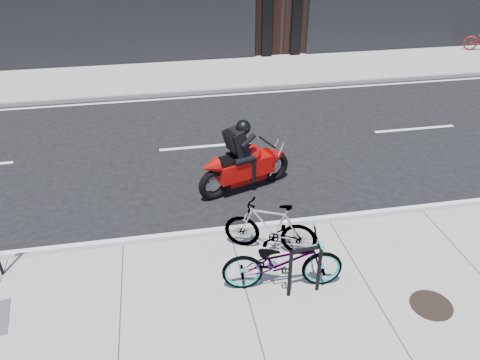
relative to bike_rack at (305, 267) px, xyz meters
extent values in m
plane|color=black|center=(-0.90, 3.75, -0.67)|extent=(120.00, 120.00, 0.00)
cube|color=gray|center=(-0.90, 11.50, -0.61)|extent=(60.00, 3.50, 0.13)
cylinder|color=black|center=(-0.24, -0.02, -0.10)|extent=(0.06, 0.06, 0.89)
cylinder|color=black|center=(0.24, 0.02, -0.10)|extent=(0.06, 0.06, 0.89)
cylinder|color=black|center=(0.00, 0.00, 0.35)|extent=(0.49, 0.10, 0.06)
imported|color=gray|center=(-0.30, 0.23, -0.03)|extent=(2.02, 0.89, 1.03)
imported|color=gray|center=(-0.28, 1.15, -0.04)|extent=(1.72, 1.12, 1.01)
torus|color=black|center=(0.46, 3.74, -0.32)|extent=(0.73, 0.38, 0.72)
torus|color=black|center=(-1.00, 3.23, -0.32)|extent=(0.73, 0.38, 0.72)
cube|color=#960806|center=(-0.28, 3.48, -0.10)|extent=(1.38, 0.83, 0.42)
cone|color=#960806|center=(0.51, 3.76, -0.04)|extent=(0.62, 0.62, 0.48)
sphere|color=#960806|center=(-0.12, 3.54, 0.18)|extent=(0.44, 0.44, 0.44)
cube|color=black|center=(-0.59, 3.37, 0.16)|extent=(0.67, 0.49, 0.13)
cylinder|color=silver|center=(-0.91, 3.47, -0.34)|extent=(0.60, 0.29, 0.10)
cube|color=black|center=(-0.44, 3.42, 0.53)|extent=(0.53, 0.51, 0.64)
cube|color=black|center=(-0.61, 3.37, 0.62)|extent=(0.35, 0.39, 0.44)
sphere|color=black|center=(-0.32, 3.47, 0.86)|extent=(0.32, 0.32, 0.32)
cylinder|color=black|center=(1.90, -0.65, -0.53)|extent=(0.76, 0.76, 0.02)
camera|label=1|loc=(-2.02, -5.29, 4.92)|focal=35.00mm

